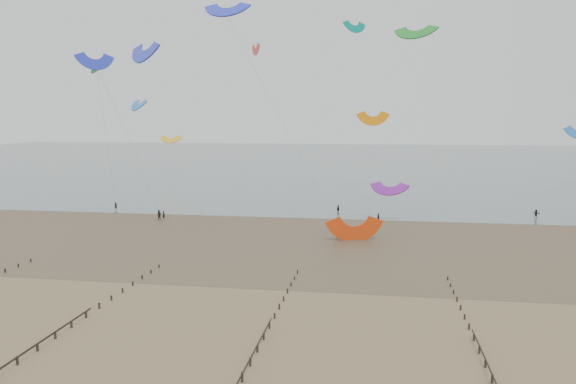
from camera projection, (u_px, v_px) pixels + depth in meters
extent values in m
plane|color=brown|center=(243.00, 304.00, 58.16)|extent=(500.00, 500.00, 0.00)
plane|color=#475654|center=(347.00, 160.00, 253.96)|extent=(500.00, 500.00, 0.00)
plane|color=#473A28|center=(293.00, 234.00, 92.42)|extent=(500.00, 500.00, 0.00)
ellipsoid|color=slate|center=(159.00, 249.00, 82.48)|extent=(23.60, 14.36, 0.01)
ellipsoid|color=slate|center=(367.00, 233.00, 93.50)|extent=(33.64, 18.32, 0.01)
ellipsoid|color=slate|center=(83.00, 222.00, 103.51)|extent=(26.95, 14.22, 0.01)
cube|color=black|center=(5.00, 271.00, 69.68)|extent=(0.16, 0.16, 0.51)
cube|color=black|center=(18.00, 266.00, 72.26)|extent=(0.16, 0.16, 0.48)
cube|color=black|center=(31.00, 261.00, 74.84)|extent=(0.16, 0.16, 0.45)
cube|color=black|center=(17.00, 361.00, 43.69)|extent=(0.16, 0.16, 0.77)
cube|color=black|center=(37.00, 348.00, 46.27)|extent=(0.16, 0.16, 0.74)
cube|color=black|center=(55.00, 336.00, 48.85)|extent=(0.16, 0.16, 0.71)
cube|color=black|center=(71.00, 325.00, 51.42)|extent=(0.16, 0.16, 0.68)
cube|color=black|center=(86.00, 315.00, 54.00)|extent=(0.16, 0.16, 0.65)
cube|color=black|center=(99.00, 306.00, 56.58)|extent=(0.16, 0.16, 0.62)
cube|color=black|center=(111.00, 298.00, 59.16)|extent=(0.16, 0.16, 0.59)
cube|color=black|center=(123.00, 291.00, 61.74)|extent=(0.16, 0.16, 0.57)
cube|color=black|center=(133.00, 284.00, 64.32)|extent=(0.16, 0.16, 0.54)
cube|color=black|center=(142.00, 277.00, 66.89)|extent=(0.16, 0.16, 0.51)
cube|color=black|center=(151.00, 272.00, 69.47)|extent=(0.16, 0.16, 0.48)
cube|color=black|center=(159.00, 266.00, 72.05)|extent=(0.16, 0.16, 0.45)
cube|color=black|center=(242.00, 378.00, 40.90)|extent=(0.16, 0.16, 0.77)
cube|color=black|center=(250.00, 362.00, 43.48)|extent=(0.16, 0.16, 0.74)
cube|color=black|center=(257.00, 349.00, 46.06)|extent=(0.16, 0.16, 0.71)
cube|color=black|center=(264.00, 337.00, 48.64)|extent=(0.16, 0.16, 0.68)
cube|color=black|center=(269.00, 326.00, 51.22)|extent=(0.16, 0.16, 0.65)
cube|color=black|center=(275.00, 316.00, 53.79)|extent=(0.16, 0.16, 0.62)
cube|color=black|center=(279.00, 307.00, 56.37)|extent=(0.16, 0.16, 0.59)
cube|color=black|center=(284.00, 299.00, 58.95)|extent=(0.16, 0.16, 0.57)
cube|color=black|center=(288.00, 291.00, 61.53)|extent=(0.16, 0.16, 0.54)
cube|color=black|center=(291.00, 284.00, 64.11)|extent=(0.16, 0.16, 0.51)
cube|color=black|center=(294.00, 278.00, 66.69)|extent=(0.16, 0.16, 0.48)
cube|color=black|center=(298.00, 272.00, 69.26)|extent=(0.16, 0.16, 0.45)
cube|color=black|center=(492.00, 379.00, 40.69)|extent=(0.16, 0.16, 0.74)
cube|color=black|center=(485.00, 364.00, 43.27)|extent=(0.16, 0.16, 0.71)
cube|color=black|center=(479.00, 350.00, 45.85)|extent=(0.16, 0.16, 0.68)
cube|color=black|center=(474.00, 338.00, 48.43)|extent=(0.16, 0.16, 0.65)
cube|color=black|center=(469.00, 327.00, 51.01)|extent=(0.16, 0.16, 0.62)
cube|color=black|center=(465.00, 317.00, 53.58)|extent=(0.16, 0.16, 0.59)
cube|color=black|center=(461.00, 308.00, 56.16)|extent=(0.16, 0.16, 0.57)
cube|color=black|center=(457.00, 300.00, 58.74)|extent=(0.16, 0.16, 0.54)
cube|color=black|center=(454.00, 292.00, 61.32)|extent=(0.16, 0.16, 0.51)
cube|color=black|center=(451.00, 285.00, 63.90)|extent=(0.16, 0.16, 0.48)
cube|color=black|center=(448.00, 279.00, 66.48)|extent=(0.16, 0.16, 0.45)
imported|color=black|center=(164.00, 215.00, 106.53)|extent=(0.67, 0.57, 1.55)
imported|color=black|center=(536.00, 214.00, 107.59)|extent=(1.48, 1.31, 1.62)
imported|color=black|center=(116.00, 206.00, 116.99)|extent=(0.67, 0.51, 1.64)
imported|color=black|center=(159.00, 215.00, 105.59)|extent=(1.04, 0.89, 1.85)
imported|color=black|center=(338.00, 233.00, 89.53)|extent=(1.31, 1.19, 1.77)
imported|color=black|center=(338.00, 210.00, 111.65)|extent=(0.77, 1.16, 1.84)
imported|color=black|center=(378.00, 218.00, 102.98)|extent=(0.65, 1.06, 1.69)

